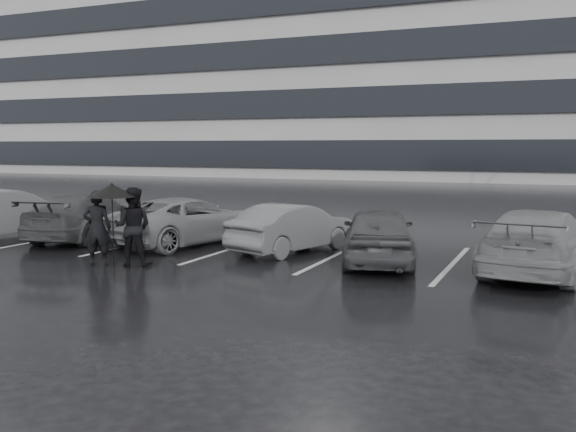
# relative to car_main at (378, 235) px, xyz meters

# --- Properties ---
(ground) EXTENTS (160.00, 160.00, 0.00)m
(ground) POSITION_rel_car_main_xyz_m (-1.84, -1.94, -0.66)
(ground) COLOR black
(ground) RESTS_ON ground
(office_building) EXTENTS (61.00, 26.00, 29.00)m
(office_building) POSITION_rel_car_main_xyz_m (-23.84, 46.06, 13.68)
(office_building) COLOR gray
(office_building) RESTS_ON ground
(car_main) EXTENTS (2.58, 4.15, 1.32)m
(car_main) POSITION_rel_car_main_xyz_m (0.00, 0.00, 0.00)
(car_main) COLOR black
(car_main) RESTS_ON ground
(car_west_a) EXTENTS (2.34, 3.89, 1.21)m
(car_west_a) POSITION_rel_car_main_xyz_m (-2.40, 0.77, -0.05)
(car_west_a) COLOR #333336
(car_west_a) RESTS_ON ground
(car_west_b) EXTENTS (3.09, 4.92, 1.27)m
(car_west_b) POSITION_rel_car_main_xyz_m (-5.57, 0.84, -0.03)
(car_west_b) COLOR #505053
(car_west_b) RESTS_ON ground
(car_west_c) EXTENTS (2.41, 4.70, 1.30)m
(car_west_c) POSITION_rel_car_main_xyz_m (-8.56, 0.43, -0.01)
(car_west_c) COLOR black
(car_west_c) RESTS_ON ground
(car_west_d) EXTENTS (2.31, 4.47, 1.40)m
(car_west_d) POSITION_rel_car_main_xyz_m (-11.14, -0.06, 0.04)
(car_west_d) COLOR #333336
(car_west_d) RESTS_ON ground
(car_east) EXTENTS (2.47, 4.86, 1.35)m
(car_east) POSITION_rel_car_main_xyz_m (3.37, 0.17, 0.02)
(car_east) COLOR #505053
(car_east) RESTS_ON ground
(pedestrian_left) EXTENTS (0.73, 0.63, 1.68)m
(pedestrian_left) POSITION_rel_car_main_xyz_m (-5.68, -2.65, 0.18)
(pedestrian_left) COLOR black
(pedestrian_left) RESTS_ON ground
(pedestrian_right) EXTENTS (1.01, 0.89, 1.75)m
(pedestrian_right) POSITION_rel_car_main_xyz_m (-4.93, -2.38, 0.21)
(pedestrian_right) COLOR black
(pedestrian_right) RESTS_ON ground
(umbrella) EXTENTS (1.09, 1.09, 1.85)m
(umbrella) POSITION_rel_car_main_xyz_m (-5.25, -2.66, 1.02)
(umbrella) COLOR black
(umbrella) RESTS_ON ground
(stall_stripes) EXTENTS (19.72, 5.00, 0.00)m
(stall_stripes) POSITION_rel_car_main_xyz_m (-2.64, 0.56, -0.66)
(stall_stripes) COLOR #B5B5B7
(stall_stripes) RESTS_ON ground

